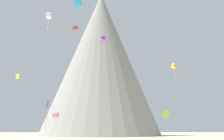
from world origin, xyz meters
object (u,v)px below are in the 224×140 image
kite_yellow_mid (17,77)px  rock_massif (100,67)px  kite_cyan_high (78,3)px  kite_violet_high (103,38)px  kite_gold_mid (174,66)px  kite_pink_low (56,116)px  kite_lime_low (166,114)px  kite_white_high (49,16)px  kite_blue_low (47,108)px  kite_red_high (75,28)px  kite_green_high (145,25)px

kite_yellow_mid → rock_massif: bearing=112.9°
kite_cyan_high → kite_violet_high: bearing=-46.6°
kite_gold_mid → kite_pink_low: bearing=54.9°
kite_lime_low → kite_white_high: (-32.17, -30.39, 20.55)m
kite_yellow_mid → kite_blue_low: size_ratio=0.78×
kite_cyan_high → kite_red_high: kite_cyan_high is taller
kite_pink_low → kite_violet_high: size_ratio=1.70×
rock_massif → kite_cyan_high: (-5.45, -53.70, 7.19)m
kite_violet_high → kite_blue_low: size_ratio=0.53×
kite_gold_mid → rock_massif: bearing=-14.8°
kite_violet_high → kite_white_high: size_ratio=0.70×
kite_white_high → kite_lime_low: bearing=-134.9°
kite_green_high → kite_red_high: (-21.37, 6.89, 1.60)m
kite_yellow_mid → kite_gold_mid: bearing=37.2°
rock_massif → kite_yellow_mid: size_ratio=16.00×
kite_yellow_mid → kite_cyan_high: bearing=23.1°
kite_lime_low → kite_red_high: bearing=-8.3°
kite_lime_low → kite_blue_low: size_ratio=0.94×
kite_violet_high → kite_yellow_mid: 30.53m
kite_red_high → kite_yellow_mid: 23.62m
kite_lime_low → kite_gold_mid: bearing=70.4°
rock_massif → kite_blue_low: (-8.49, -75.49, -23.94)m
rock_massif → kite_violet_high: 57.27m
kite_violet_high → kite_gold_mid: bearing=59.7°
kite_blue_low → kite_white_high: size_ratio=1.32×
kite_cyan_high → kite_pink_low: 32.06m
kite_lime_low → kite_cyan_high: bearing=13.7°
kite_red_high → kite_white_high: kite_red_high is taller
kite_green_high → kite_yellow_mid: 41.50m
kite_white_high → kite_violet_high: bearing=-135.7°
kite_yellow_mid → kite_gold_mid: size_ratio=0.95×
kite_lime_low → rock_massif: bearing=-76.8°
kite_white_high → kite_yellow_mid: bearing=-59.5°
kite_pink_low → kite_gold_mid: (31.01, 0.18, 13.05)m
kite_cyan_high → kite_red_high: 12.19m
kite_cyan_high → kite_blue_low: 38.13m
kite_cyan_high → kite_pink_low: (-4.79, -1.79, -31.65)m
kite_pink_low → kite_green_high: bearing=-63.1°
kite_red_high → kite_lime_low: bearing=-153.2°
kite_yellow_mid → kite_blue_low: 37.74m
kite_gold_mid → kite_lime_low: bearing=-38.4°
kite_gold_mid → kite_white_high: kite_white_high is taller
kite_violet_high → kite_blue_low: bearing=-64.5°
kite_blue_low → kite_lime_low: bearing=-166.9°
rock_massif → kite_yellow_mid: (-24.27, -43.21, -12.43)m
kite_green_high → kite_white_high: (-24.57, -19.27, -4.92)m
kite_green_high → kite_lime_low: size_ratio=0.68×
rock_massif → kite_red_high: bearing=-99.8°
kite_lime_low → kite_white_high: bearing=26.8°
kite_pink_low → kite_white_high: 25.34m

